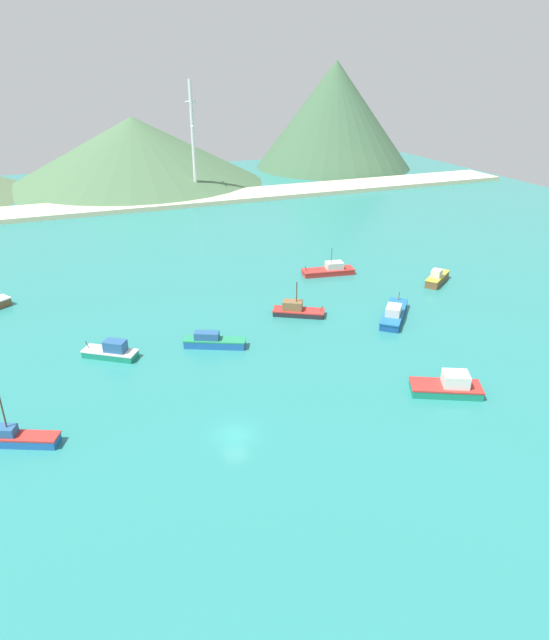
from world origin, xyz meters
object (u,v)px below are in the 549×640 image
fishing_boat_6 (448,386)px  fishing_boat_7 (394,314)px  fishing_boat_5 (112,351)px  fishing_boat_0 (329,270)px  fishing_boat_8 (297,310)px  fishing_boat_1 (213,341)px  fishing_boat_2 (437,278)px  radio_tower (193,140)px  fishing_boat_3 (13,438)px

fishing_boat_6 → fishing_boat_7: (5.52, 20.23, -0.09)m
fishing_boat_5 → fishing_boat_6: bearing=-33.3°
fishing_boat_0 → fishing_boat_5: 44.75m
fishing_boat_8 → fishing_boat_1: bearing=-159.8°
fishing_boat_2 → fishing_boat_6: (-20.84, -30.36, 0.00)m
radio_tower → fishing_boat_6: bearing=-89.1°
fishing_boat_6 → fishing_boat_0: bearing=82.7°
fishing_boat_1 → fishing_boat_2: (43.29, 8.92, 0.12)m
fishing_boat_2 → radio_tower: size_ratio=0.23×
fishing_boat_3 → fishing_boat_6: size_ratio=1.03×
fishing_boat_1 → fishing_boat_2: 44.20m
fishing_boat_3 → radio_tower: size_ratio=0.29×
fishing_boat_3 → fishing_boat_7: (52.71, 11.93, 0.11)m
fishing_boat_2 → fishing_boat_3: (-68.03, -22.06, -0.19)m
radio_tower → fishing_boat_5: bearing=-110.8°
fishing_boat_5 → fishing_boat_3: bearing=-127.3°
fishing_boat_0 → fishing_boat_7: fishing_boat_0 is taller
fishing_boat_0 → fishing_boat_5: (-40.97, -18.00, 0.11)m
fishing_boat_1 → fishing_boat_8: size_ratio=1.05×
fishing_boat_0 → fishing_boat_1: (-27.74, -19.99, 0.04)m
fishing_boat_3 → fishing_boat_8: size_ratio=1.11×
fishing_boat_2 → fishing_boat_3: bearing=-162.0°
fishing_boat_0 → fishing_boat_2: 19.10m
fishing_boat_2 → radio_tower: 86.73m
fishing_boat_2 → fishing_boat_5: size_ratio=0.98×
fishing_boat_0 → fishing_boat_7: 21.21m
fishing_boat_0 → fishing_boat_8: 19.42m
fishing_boat_1 → radio_tower: (20.75, 91.30, 15.22)m
fishing_boat_1 → fishing_boat_5: (-13.24, 1.99, 0.07)m
fishing_boat_6 → fishing_boat_7: 20.98m
fishing_boat_0 → fishing_boat_3: bearing=-147.7°
fishing_boat_6 → fishing_boat_2: bearing=55.5°
fishing_boat_5 → fishing_boat_8: bearing=7.0°
fishing_boat_2 → fishing_boat_3: fishing_boat_3 is taller
radio_tower → fishing_boat_0: bearing=-84.4°
fishing_boat_8 → fishing_boat_6: bearing=-74.2°
fishing_boat_0 → fishing_boat_8: bearing=-131.5°
fishing_boat_1 → fishing_boat_3: size_ratio=0.94×
fishing_boat_5 → fishing_boat_7: size_ratio=0.74×
fishing_boat_3 → fishing_boat_5: 19.01m
fishing_boat_6 → radio_tower: (-1.69, 112.75, 15.10)m
fishing_boat_2 → fishing_boat_5: bearing=-173.0°
fishing_boat_7 → fishing_boat_5: bearing=175.6°
fishing_boat_2 → fishing_boat_7: 18.37m
fishing_boat_0 → fishing_boat_8: fishing_boat_8 is taller
fishing_boat_1 → fishing_boat_6: (22.45, -21.45, 0.12)m
fishing_boat_5 → radio_tower: 96.76m
fishing_boat_6 → radio_tower: bearing=90.9°
fishing_boat_5 → fishing_boat_8: size_ratio=0.90×
fishing_boat_2 → fishing_boat_6: bearing=-124.5°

